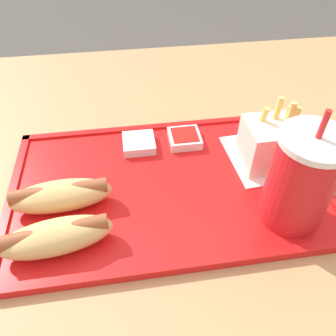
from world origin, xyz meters
TOP-DOWN VIEW (x-y plane):
  - dining_table at (0.00, 0.00)m, footprint 1.40×1.08m
  - food_tray at (0.01, -0.04)m, footprint 0.47×0.29m
  - paper_napkin at (-0.17, -0.07)m, footprint 0.15×0.13m
  - soda_cup at (-0.14, 0.04)m, footprint 0.08×0.08m
  - hot_dog_far at (0.17, 0.05)m, footprint 0.14×0.07m
  - hot_dog_near at (0.17, -0.02)m, footprint 0.14×0.06m
  - fries_carton at (-0.15, -0.06)m, footprint 0.09×0.07m
  - sauce_cup_mayo at (0.05, -0.13)m, footprint 0.05×0.05m
  - sauce_cup_ketchup at (-0.03, -0.13)m, footprint 0.05×0.05m

SIDE VIEW (x-z plane):
  - dining_table at x=0.00m, z-range 0.00..0.76m
  - food_tray at x=0.01m, z-range 0.76..0.78m
  - paper_napkin at x=-0.17m, z-range 0.77..0.77m
  - sauce_cup_mayo at x=0.05m, z-range 0.77..0.79m
  - sauce_cup_ketchup at x=-0.03m, z-range 0.77..0.79m
  - hot_dog_far at x=0.17m, z-range 0.77..0.81m
  - hot_dog_near at x=0.17m, z-range 0.77..0.81m
  - fries_carton at x=-0.15m, z-range 0.76..0.87m
  - soda_cup at x=-0.14m, z-range 0.76..0.92m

